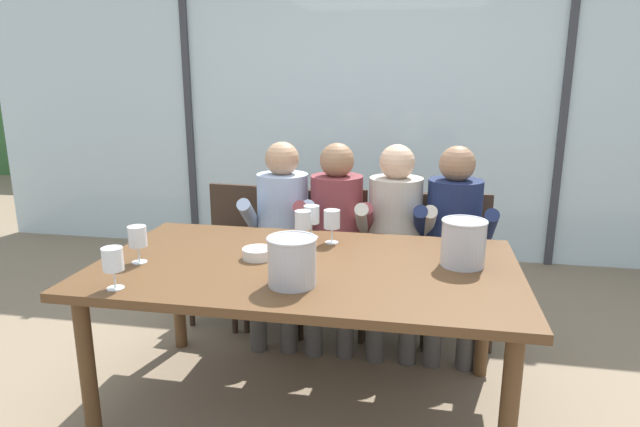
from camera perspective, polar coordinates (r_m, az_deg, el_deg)
ground at (r=3.71m, az=1.90°, el=-10.86°), size 14.00×14.00×0.00m
window_glass_panel at (r=4.78m, az=4.72°, el=10.91°), size 7.13×0.03×2.60m
window_mullion_left at (r=5.19m, az=-13.54°, el=10.82°), size 0.06×0.06×2.60m
window_mullion_right at (r=4.86m, az=24.14°, el=9.79°), size 0.06×0.06×2.60m
hillside_vineyard at (r=8.87m, az=7.56°, el=10.27°), size 13.13×2.40×1.95m
dining_table at (r=2.55m, az=-1.48°, el=-6.73°), size 1.93×1.10×0.73m
chair_near_curtain at (r=3.69m, az=-8.91°, el=-2.89°), size 0.47×0.47×0.86m
chair_left_of_center at (r=3.54m, az=-4.36°, el=-3.45°), size 0.49×0.49×0.86m
chair_center at (r=3.50m, az=1.49°, el=-3.63°), size 0.49×0.49×0.86m
chair_right_of_center at (r=3.45m, az=8.45°, el=-4.08°), size 0.47×0.47×0.86m
chair_near_window_right at (r=3.49m, az=14.09°, el=-4.15°), size 0.45×0.45×0.86m
person_pale_blue_shirt at (r=3.38m, az=-4.08°, el=-1.28°), size 0.49×0.63×1.18m
person_maroon_top at (r=3.31m, az=1.59°, el=-1.58°), size 0.48×0.63×1.18m
person_beige_jumper at (r=3.28m, az=7.81°, el=-1.88°), size 0.48×0.62×1.18m
person_navy_polo at (r=3.28m, az=13.77°, el=-2.16°), size 0.47×0.62×1.18m
ice_bucket_primary at (r=2.55m, az=14.77°, el=-2.91°), size 0.21×0.21×0.21m
ice_bucket_secondary at (r=2.24m, az=-2.88°, el=-4.92°), size 0.21×0.21×0.21m
tasting_bowl at (r=2.60m, az=-6.51°, el=-4.16°), size 0.15×0.15×0.05m
wine_glass_by_left_taster at (r=2.79m, az=1.25°, el=-0.67°), size 0.08×0.08×0.17m
wine_glass_near_bucket at (r=2.89m, az=-0.89°, el=-0.27°), size 0.08×0.08×0.17m
wine_glass_center_pour at (r=2.78m, az=-1.80°, el=-0.85°), size 0.08×0.08×0.17m
wine_glass_by_right_taster at (r=2.63m, az=-18.53°, el=-2.46°), size 0.08×0.08×0.17m
wine_glass_spare_empty at (r=2.35m, az=-20.84°, el=-4.68°), size 0.08×0.08×0.17m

